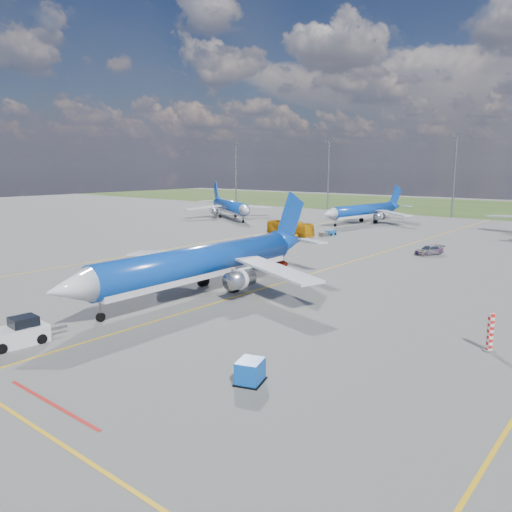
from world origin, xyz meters
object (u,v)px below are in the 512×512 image
Objects in this scene: bg_jet_nw at (230,218)px; bg_jet_nnw at (363,223)px; pushback_tug at (18,334)px; main_airliner at (202,293)px; service_car_c at (429,250)px; service_car_b at (270,262)px; uld_container at (250,371)px; warning_post at (490,332)px; service_car_a at (271,240)px; baggage_tug_c at (328,233)px; apron_bus at (290,229)px.

bg_jet_nw is 1.04× the size of bg_jet_nnw.
main_airliner is at bearing 95.46° from pushback_tug.
bg_jet_nw is 7.02× the size of service_car_c.
uld_container is at bearing -152.94° from service_car_b.
main_airliner reaches higher than warning_post.
baggage_tug_c is (2.18, 16.64, -0.27)m from service_car_a.
service_car_c is at bearing 80.38° from uld_container.
bg_jet_nw is 5.39× the size of pushback_tug.
main_airliner is 20.68× the size of uld_container.
bg_jet_nnw is 17.73× the size of uld_container.
main_airliner reaches higher than baggage_tug_c.
bg_jet_nw is at bearing 114.40° from uld_container.
pushback_tug is at bearing 179.93° from uld_container.
main_airliner is 6.03× the size of pushback_tug.
uld_container is 0.17× the size of apron_bus.
uld_container is 72.58m from baggage_tug_c.
baggage_tug_c is (-43.64, 48.59, -1.02)m from warning_post.
apron_bus is 2.50× the size of service_car_a.
main_airliner is at bearing -178.15° from service_car_b.
bg_jet_nnw is 77.81m from main_airliner.
apron_bus reaches higher than service_car_c.
service_car_b reaches higher than baggage_tug_c.
main_airliner is 7.86× the size of service_car_c.
service_car_b is 27.97m from service_car_c.
pushback_tug is 56.66m from service_car_a.
uld_container is 38.03m from service_car_b.
bg_jet_nnw reaches higher than apron_bus.
service_car_a is 21.48m from service_car_b.
baggage_tug_c is at bearing 131.93° from warning_post.
service_car_c is at bearing 116.08° from warning_post.
baggage_tug_c is at bearing 106.24° from pushback_tug.
pushback_tug is 62.55m from service_car_c.
service_car_b is at bearing -74.69° from service_car_a.
baggage_tug_c is (-24.41, 9.30, -0.25)m from service_car_c.
uld_container is (19.12, -14.57, 0.77)m from main_airliner.
service_car_a is (36.50, -29.41, 0.75)m from bg_jet_nw.
service_car_a is 0.84× the size of service_car_b.
service_car_b is at bearing 155.66° from warning_post.
bg_jet_nnw is 6.74× the size of service_car_c.
service_car_a reaches higher than baggage_tug_c.
bg_jet_nw reaches higher than warning_post.
main_airliner is 8.53× the size of baggage_tug_c.
pushback_tug reaches higher than service_car_c.
bg_jet_nnw is at bearing 7.53° from apron_bus.
warning_post reaches higher than baggage_tug_c.
baggage_tug_c is at bearing -34.37° from apron_bus.
uld_container is at bearing -105.25° from bg_jet_nw.
bg_jet_nw is 81.91m from main_airliner.
service_car_a is (-45.83, 31.95, -0.75)m from warning_post.
service_car_a is at bearing -96.87° from bg_jet_nw.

